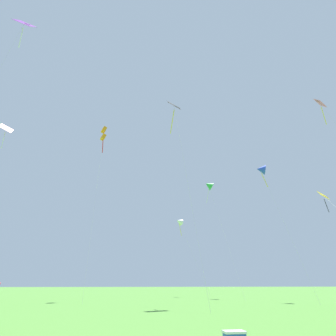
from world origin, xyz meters
TOP-DOWN VIEW (x-y plane):
  - kite_orange_box at (-2.45, 35.70)m, footprint 1.03×9.78m
  - kite_purple_streamer at (-10.20, 21.60)m, footprint 3.03×5.14m
  - kite_pink_low at (21.61, 20.74)m, footprint 1.39×8.64m
  - kite_blue_delta at (18.11, 29.36)m, footprint 1.63×7.75m
  - kite_black_large at (6.20, 24.99)m, footprint 1.65×9.33m
  - kite_white_distant at (9.92, 42.34)m, footprint 3.81×5.97m
  - kite_yellow_diamond at (18.33, 19.01)m, footprint 2.17×10.00m
  - kite_green_small at (13.73, 37.78)m, footprint 1.78×9.30m
  - kite_red_high at (-18.40, 41.10)m, footprint 2.47×11.07m

SIDE VIEW (x-z plane):
  - kite_yellow_diamond at x=18.33m, z-range 3.56..12.82m
  - kite_white_distant at x=9.92m, z-range 5.12..16.66m
  - kite_blue_delta at x=18.11m, z-range 7.19..23.05m
  - kite_green_small at x=13.73m, z-range 7.38..23.84m
  - kite_pink_low at x=21.61m, z-range 8.43..28.74m
  - kite_black_large at x=6.20m, z-range 8.80..30.22m
  - kite_orange_box at x=-2.45m, z-range 10.39..33.60m
  - kite_red_high at x=-18.40m, z-range 10.73..36.56m
  - kite_purple_streamer at x=-10.20m, z-range 11.77..39.52m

